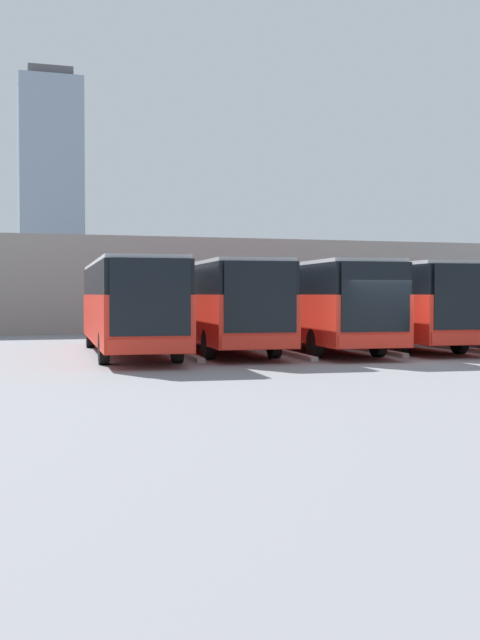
% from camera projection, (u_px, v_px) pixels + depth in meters
% --- Properties ---
extents(ground_plane, '(600.00, 600.00, 0.00)m').
position_uv_depth(ground_plane, '(385.00, 363.00, 24.27)').
color(ground_plane, gray).
extents(bus_0, '(3.38, 12.58, 3.17)m').
position_uv_depth(bus_0, '(473.00, 302.00, 31.67)').
color(bus_0, red).
rests_on(bus_0, ground_plane).
extents(curb_divider_0, '(0.71, 6.49, 0.15)m').
position_uv_depth(curb_divider_0, '(461.00, 349.00, 29.46)').
color(curb_divider_0, '#9E9E99').
rests_on(curb_divider_0, ground_plane).
extents(bus_1, '(3.38, 12.58, 3.17)m').
position_uv_depth(bus_1, '(386.00, 302.00, 31.39)').
color(bus_1, red).
rests_on(bus_1, ground_plane).
extents(curb_divider_1, '(0.71, 6.49, 0.15)m').
position_uv_depth(curb_divider_1, '(367.00, 349.00, 29.18)').
color(curb_divider_1, '#9E9E99').
rests_on(curb_divider_1, ground_plane).
extents(bus_2, '(3.38, 12.58, 3.17)m').
position_uv_depth(bus_2, '(310.00, 302.00, 29.86)').
color(bus_2, red).
rests_on(bus_2, ground_plane).
extents(curb_divider_2, '(0.71, 6.49, 0.15)m').
position_uv_depth(curb_divider_2, '(284.00, 352.00, 27.65)').
color(curb_divider_2, '#9E9E99').
rests_on(curb_divider_2, ground_plane).
extents(bus_3, '(3.38, 12.58, 3.17)m').
position_uv_depth(bus_3, '(217.00, 302.00, 29.38)').
color(bus_3, red).
rests_on(bus_3, ground_plane).
extents(curb_divider_3, '(0.71, 6.49, 0.15)m').
position_uv_depth(curb_divider_3, '(184.00, 353.00, 27.16)').
color(curb_divider_3, '#9E9E99').
rests_on(curb_divider_3, ground_plane).
extents(bus_4, '(3.38, 12.58, 3.17)m').
position_uv_depth(bus_4, '(128.00, 303.00, 27.52)').
color(bus_4, red).
rests_on(bus_4, ground_plane).
extents(station_building, '(42.55, 13.36, 5.17)m').
position_uv_depth(station_building, '(185.00, 285.00, 48.54)').
color(station_building, gray).
rests_on(station_building, ground_plane).
extents(office_tower, '(14.70, 14.70, 55.11)m').
position_uv_depth(office_tower, '(50.00, 190.00, 190.71)').
color(office_tower, '#7F8EA3').
rests_on(office_tower, ground_plane).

